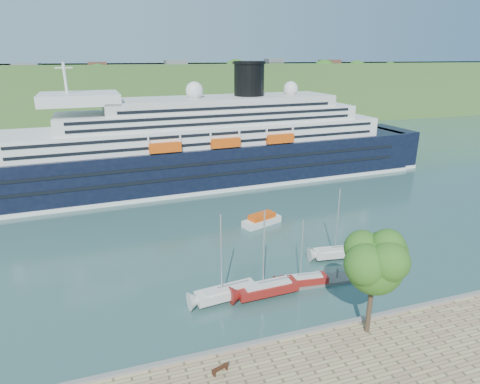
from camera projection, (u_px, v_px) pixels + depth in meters
name	position (u px, v px, depth m)	size (l,w,h in m)	color
ground	(317.00, 337.00, 40.85)	(400.00, 400.00, 0.00)	#2F534F
far_hillside	(152.00, 94.00, 167.49)	(400.00, 50.00, 24.00)	#336127
quay_coping	(319.00, 329.00, 40.30)	(220.00, 0.50, 0.30)	slate
cruise_ship	(196.00, 125.00, 85.80)	(116.76, 17.00, 26.22)	black
park_bench	(220.00, 368.00, 34.77)	(1.55, 0.64, 0.99)	#402012
promenade_tree	(373.00, 279.00, 38.31)	(7.17, 7.17, 11.87)	#265B18
floating_pontoon	(322.00, 281.00, 50.67)	(18.27, 2.23, 0.41)	slate
sailboat_white_near	(226.00, 261.00, 45.30)	(8.07, 2.24, 10.42)	silver
sailboat_red	(305.00, 255.00, 48.52)	(6.61, 1.84, 8.54)	maroon
sailboat_white_far	(341.00, 226.00, 55.00)	(7.71, 2.14, 9.95)	silver
tender_launch	(262.00, 219.00, 67.78)	(6.98, 2.39, 1.93)	#DD4C0D
sailboat_extra	(268.00, 256.00, 46.07)	(8.19, 2.28, 10.58)	maroon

